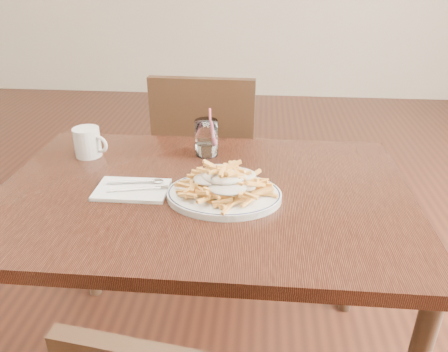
# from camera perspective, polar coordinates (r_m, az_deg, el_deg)

# --- Properties ---
(table) EXTENTS (1.20, 0.80, 0.75)m
(table) POSITION_cam_1_polar(r_m,az_deg,el_deg) (1.31, -2.67, -4.73)
(table) COLOR black
(table) RESTS_ON ground
(chair_far) EXTENTS (0.44, 0.44, 0.93)m
(chair_far) POSITION_cam_1_polar(r_m,az_deg,el_deg) (1.99, -2.24, 2.14)
(chair_far) COLOR black
(chair_far) RESTS_ON ground
(fries_plate) EXTENTS (0.32, 0.28, 0.02)m
(fries_plate) POSITION_cam_1_polar(r_m,az_deg,el_deg) (1.22, -0.00, -2.46)
(fries_plate) COLOR white
(fries_plate) RESTS_ON table
(loaded_fries) EXTENTS (0.30, 0.27, 0.07)m
(loaded_fries) POSITION_cam_1_polar(r_m,az_deg,el_deg) (1.20, 0.00, -0.44)
(loaded_fries) COLOR gold
(loaded_fries) RESTS_ON fries_plate
(napkin) EXTENTS (0.21, 0.14, 0.01)m
(napkin) POSITION_cam_1_polar(r_m,az_deg,el_deg) (1.29, -11.92, -1.75)
(napkin) COLOR white
(napkin) RESTS_ON table
(cutlery) EXTENTS (0.19, 0.10, 0.01)m
(cutlery) POSITION_cam_1_polar(r_m,az_deg,el_deg) (1.29, -11.90, -1.30)
(cutlery) COLOR silver
(cutlery) RESTS_ON napkin
(water_glass) EXTENTS (0.08, 0.08, 0.17)m
(water_glass) POSITION_cam_1_polar(r_m,az_deg,el_deg) (1.47, -2.29, 4.72)
(water_glass) COLOR white
(water_glass) RESTS_ON table
(coffee_mug) EXTENTS (0.12, 0.09, 0.10)m
(coffee_mug) POSITION_cam_1_polar(r_m,az_deg,el_deg) (1.53, -17.34, 4.23)
(coffee_mug) COLOR white
(coffee_mug) RESTS_ON table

